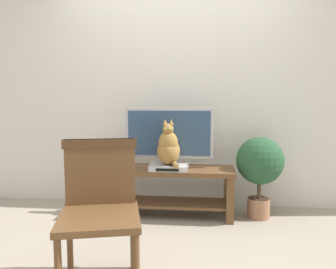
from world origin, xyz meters
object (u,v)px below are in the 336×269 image
tv_stand (169,182)px  tv (169,136)px  potted_plant (260,165)px  cat (169,148)px  media_box (169,167)px  book_stack (121,160)px  wooden_chair (100,201)px

tv_stand → tv: (0.00, 0.06, 0.46)m
tv → potted_plant: bearing=-2.0°
cat → media_box: bearing=94.9°
book_stack → potted_plant: potted_plant is taller
cat → potted_plant: cat is taller
cat → wooden_chair: (-0.32, -1.15, -0.17)m
tv → media_box: (0.01, -0.14, -0.29)m
potted_plant → wooden_chair: bearing=-133.3°
tv → book_stack: bearing=-175.9°
wooden_chair → media_box: bearing=74.8°
cat → potted_plant: 0.90m
tv_stand → book_stack: size_ratio=4.96×
media_box → cat: bearing=-85.1°
media_box → book_stack: (-0.49, 0.10, 0.04)m
wooden_chair → tv: bearing=76.7°
tv_stand → wooden_chair: 1.29m
book_stack → potted_plant: size_ratio=0.33×
tv → book_stack: (-0.48, -0.04, -0.25)m
book_stack → tv_stand: bearing=-2.8°
cat → potted_plant: size_ratio=0.56×
potted_plant → media_box: bearing=-173.1°
media_box → cat: (0.00, -0.01, 0.19)m
tv_stand → tv: tv is taller
tv → book_stack: size_ratio=3.37×
media_box → cat: cat is taller
tv_stand → cat: 0.38m
tv → book_stack: tv is taller
tv_stand → cat: size_ratio=2.90×
tv → book_stack: 0.55m
tv → cat: 0.18m
book_stack → potted_plant: 1.37m
tv_stand → tv: size_ratio=1.47×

